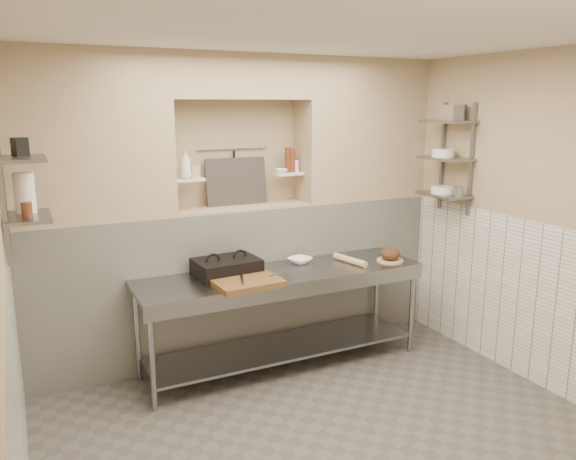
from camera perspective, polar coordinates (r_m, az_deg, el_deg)
floor at (r=4.38m, az=4.50°, el=-20.75°), size 4.00×3.90×0.10m
ceiling at (r=3.69m, az=5.32°, el=20.28°), size 4.00×3.90×0.10m
wall_right at (r=5.12m, az=24.97°, el=0.68°), size 0.10×3.90×2.80m
wall_back at (r=5.55m, az=-5.77°, el=2.65°), size 4.00×0.10×2.80m
backwall_lower at (r=5.49m, az=-4.70°, el=-4.97°), size 4.00×0.40×1.40m
alcove_sill at (r=5.32m, az=-4.84°, el=2.34°), size 1.30×0.40×0.02m
backwall_pillar_left at (r=4.92m, az=-19.69°, el=8.93°), size 1.35×0.40×1.40m
backwall_pillar_right at (r=5.85m, az=7.40°, el=10.02°), size 1.35×0.40×1.40m
backwall_header at (r=5.24m, az=-5.08°, el=15.25°), size 1.30×0.40×0.40m
wainscot_left at (r=3.54m, az=-25.58°, el=-16.56°), size 0.02×3.90×1.40m
wainscot_right at (r=5.25m, az=23.84°, el=-6.86°), size 0.02×3.90×1.40m
alcove_shelf_left at (r=5.12m, az=-10.14°, el=5.07°), size 0.28×0.16×0.02m
alcove_shelf_right at (r=5.48m, az=0.01°, el=5.75°), size 0.28×0.16×0.02m
utensil_rail at (r=5.41m, az=-5.60°, el=8.27°), size 0.70×0.02×0.02m
hanging_steel at (r=5.41m, az=-5.49°, el=6.46°), size 0.02×0.02×0.30m
splash_panel at (r=5.38m, az=-5.27°, el=4.92°), size 0.60×0.08×0.45m
shelf_rail_left_a at (r=4.42m, az=-27.02°, el=4.03°), size 0.03×0.03×0.95m
shelf_rail_left_b at (r=4.02m, az=-27.06°, el=3.30°), size 0.03×0.03×0.95m
wall_shelf_left_lower at (r=4.25m, az=-24.96°, el=1.20°), size 0.30×0.50×0.02m
wall_shelf_left_upper at (r=4.20m, az=-25.47°, el=6.55°), size 0.30×0.50×0.03m
shelf_rail_right_a at (r=5.86m, az=15.41°, el=7.23°), size 0.03×0.03×1.05m
shelf_rail_right_b at (r=5.57m, az=18.13°, el=6.80°), size 0.03×0.03×1.05m
wall_shelf_right_lower at (r=5.67m, az=15.50°, el=3.48°), size 0.30×0.50×0.02m
wall_shelf_right_mid at (r=5.63m, az=15.71°, el=7.00°), size 0.30×0.50×0.02m
wall_shelf_right_upper at (r=5.61m, az=15.93°, el=10.56°), size 0.30×0.50×0.03m
prep_table at (r=5.08m, az=-0.57°, el=-7.09°), size 2.60×0.70×0.90m
panini_press at (r=4.92m, az=-6.25°, el=-3.78°), size 0.57×0.43×0.15m
cutting_board at (r=4.64m, az=-4.13°, el=-5.36°), size 0.56×0.41×0.05m
knife_blade at (r=4.81m, az=-0.83°, el=-4.40°), size 0.27×0.15×0.01m
tongs at (r=4.62m, az=-4.68°, el=-5.05°), size 0.10×0.25×0.02m
mixing_bowl at (r=5.27m, az=1.23°, el=-3.10°), size 0.27×0.27×0.05m
rolling_pin at (r=5.30m, az=6.30°, el=-3.04°), size 0.15×0.41×0.06m
bread_board at (r=5.43m, az=10.31°, el=-3.05°), size 0.25×0.25×0.01m
bread_loaf at (r=5.41m, az=10.34°, el=-2.41°), size 0.19×0.19×0.11m
bottle_soap at (r=5.05m, az=-10.36°, el=6.60°), size 0.13×0.13×0.26m
jar_alcove at (r=5.13m, az=-9.45°, el=5.89°), size 0.08×0.08×0.11m
bowl_alcove at (r=5.42m, az=-0.70°, el=6.02°), size 0.16×0.16×0.04m
condiment_a at (r=5.48m, az=0.40°, el=7.12°), size 0.06×0.06×0.24m
condiment_b at (r=5.48m, az=-0.02°, el=7.15°), size 0.06×0.06×0.24m
condiment_c at (r=5.52m, az=0.76°, el=6.52°), size 0.07×0.07×0.11m
jug_left at (r=4.34m, az=-25.19°, el=3.44°), size 0.14×0.14×0.28m
jar_left at (r=4.15m, az=-25.01°, el=1.86°), size 0.07×0.07×0.11m
box_left_upper at (r=4.27m, az=-25.58°, el=7.64°), size 0.12×0.12×0.12m
bowl_right at (r=5.67m, az=15.43°, el=3.97°), size 0.22×0.22×0.07m
canister_right at (r=5.50m, az=17.01°, el=3.75°), size 0.09×0.09×0.09m
bowl_right_mid at (r=5.65m, az=15.48°, el=7.56°), size 0.21×0.21×0.08m
basket_right at (r=5.58m, az=16.22°, el=11.40°), size 0.20×0.24×0.14m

